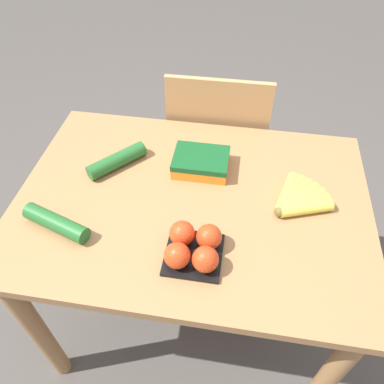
% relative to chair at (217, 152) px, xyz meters
% --- Properties ---
extents(ground_plane, '(12.00, 12.00, 0.00)m').
position_rel_chair_xyz_m(ground_plane, '(-0.03, -0.54, -0.48)').
color(ground_plane, '#4C4742').
extents(dining_table, '(1.06, 0.76, 0.74)m').
position_rel_chair_xyz_m(dining_table, '(-0.03, -0.54, 0.14)').
color(dining_table, '#9E7044').
rests_on(dining_table, ground_plane).
extents(chair, '(0.42, 0.40, 0.91)m').
position_rel_chair_xyz_m(chair, '(0.00, 0.00, 0.00)').
color(chair, tan).
rests_on(chair, ground_plane).
extents(banana_bunch, '(0.17, 0.17, 0.04)m').
position_rel_chair_xyz_m(banana_bunch, '(0.28, -0.51, 0.28)').
color(banana_bunch, brown).
rests_on(banana_bunch, dining_table).
extents(tomato_pack, '(0.15, 0.15, 0.08)m').
position_rel_chair_xyz_m(tomato_pack, '(0.01, -0.74, 0.30)').
color(tomato_pack, black).
rests_on(tomato_pack, dining_table).
extents(carrot_bag, '(0.18, 0.13, 0.05)m').
position_rel_chair_xyz_m(carrot_bag, '(-0.02, -0.40, 0.30)').
color(carrot_bag, orange).
rests_on(carrot_bag, dining_table).
extents(cucumber_near, '(0.17, 0.18, 0.05)m').
position_rel_chair_xyz_m(cucumber_near, '(-0.29, -0.43, 0.29)').
color(cucumber_near, '#236028').
rests_on(cucumber_near, dining_table).
extents(cucumber_far, '(0.21, 0.11, 0.05)m').
position_rel_chair_xyz_m(cucumber_far, '(-0.38, -0.71, 0.29)').
color(cucumber_far, '#236028').
rests_on(cucumber_far, dining_table).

